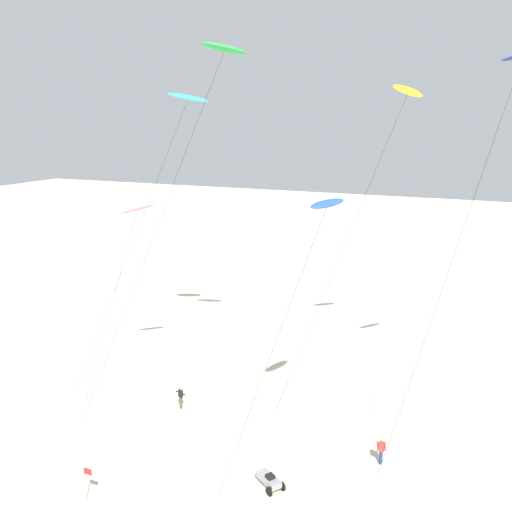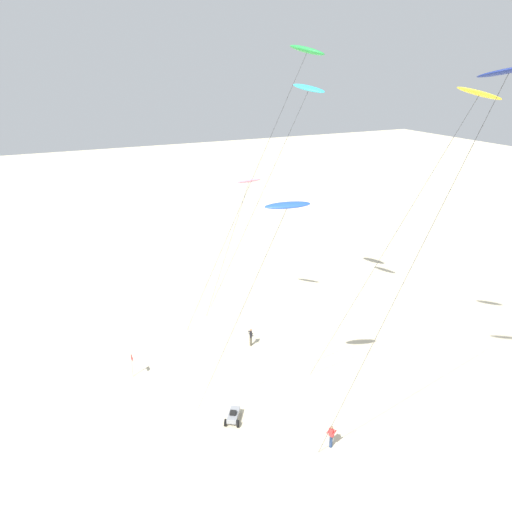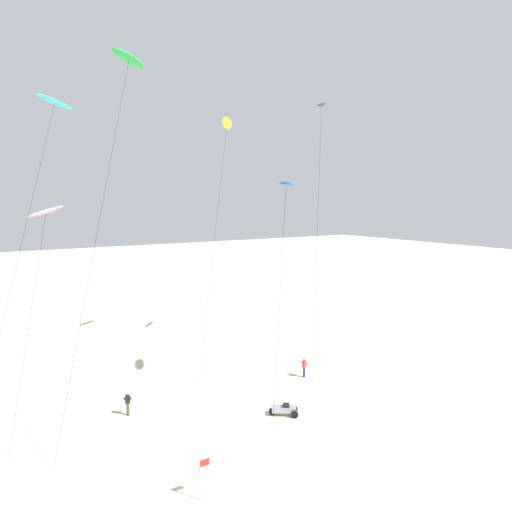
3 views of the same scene
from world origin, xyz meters
TOP-DOWN VIEW (x-y plane):
  - ground_plane at (0.00, 0.00)m, footprint 260.00×260.00m
  - kite_pink at (-10.34, 8.53)m, footprint 4.50×4.29m
  - kite_navy at (14.35, 10.44)m, footprint 6.88×7.22m
  - kite_yellow at (7.37, 16.37)m, footprint 8.14×8.90m
  - kite_blue at (5.40, 3.71)m, footprint 5.35×6.30m
  - kite_green at (-4.02, 10.40)m, footprint 9.06×9.23m
  - kite_cyan at (-8.71, 13.53)m, footprint 8.28×8.42m
  - kite_flyer_nearest at (8.80, 5.56)m, footprint 0.64×0.62m
  - kite_flyer_middle at (-5.99, 6.63)m, footprint 0.67×0.66m
  - beach_buggy at (3.32, 0.81)m, footprint 2.01×1.75m
  - marker_flag at (-5.46, -4.32)m, footprint 0.57×0.05m

SIDE VIEW (x-z plane):
  - ground_plane at x=0.00m, z-range 0.00..0.00m
  - beach_buggy at x=3.32m, z-range 0.02..0.84m
  - kite_flyer_nearest at x=8.80m, z-range 0.06..1.73m
  - kite_flyer_middle at x=-5.99m, z-range 0.06..1.73m
  - marker_flag at x=-5.46m, z-range 0.44..2.54m
  - kite_pink at x=-10.34m, z-range 6.72..21.51m
  - kite_blue at x=5.40m, z-range 7.83..24.32m
  - kite_cyan at x=-8.71m, z-range 10.70..33.50m
  - kite_yellow at x=7.37m, z-range 10.76..33.89m
  - kite_navy at x=14.35m, z-range 11.40..35.95m
  - kite_green at x=-4.02m, z-range 12.14..38.02m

